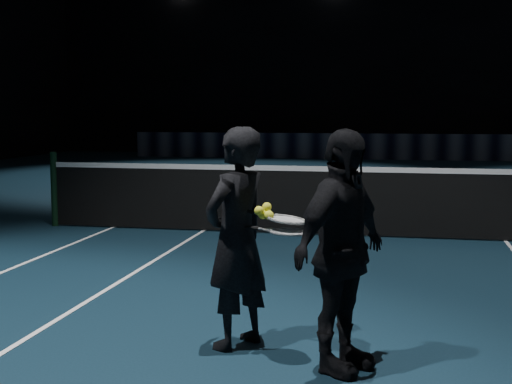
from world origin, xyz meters
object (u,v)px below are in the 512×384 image
player_b (341,252)px  racket_lower (289,232)px  racket_upper (286,219)px  tennis_balls (266,212)px  player_a (236,238)px

player_b → racket_lower: (-0.37, 0.16, 0.09)m
racket_lower → racket_upper: racket_upper is taller
player_b → racket_upper: size_ratio=2.35×
tennis_balls → racket_lower: bearing=-25.2°
player_b → racket_lower: bearing=94.8°
player_a → tennis_balls: size_ratio=13.31×
player_a → racket_lower: 0.46m
player_a → racket_upper: 0.43m
player_b → tennis_balls: bearing=94.3°
player_b → racket_upper: (-0.40, 0.22, 0.17)m
tennis_balls → racket_upper: bearing=-10.2°
racket_lower → player_a: bearing=-180.0°
racket_upper → player_b: bearing=-9.1°
racket_lower → tennis_balls: tennis_balls is taller
player_b → racket_lower: size_ratio=2.35×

